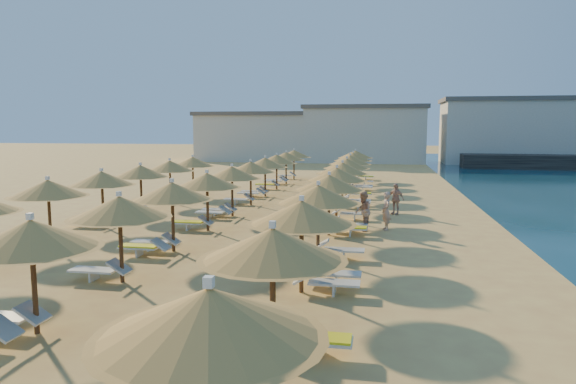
% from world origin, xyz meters
% --- Properties ---
extents(ground, '(220.00, 220.00, 0.00)m').
position_xyz_m(ground, '(0.00, 0.00, 0.00)').
color(ground, '#E4BD64').
rests_on(ground, ground).
extents(hotel_blocks, '(47.43, 8.73, 8.10)m').
position_xyz_m(hotel_blocks, '(4.53, 46.97, 3.70)').
color(hotel_blocks, beige).
rests_on(hotel_blocks, ground).
extents(parasol_row_east, '(2.99, 41.09, 2.68)m').
position_xyz_m(parasol_row_east, '(2.39, 4.02, 2.17)').
color(parasol_row_east, brown).
rests_on(parasol_row_east, ground).
extents(parasol_row_west, '(2.99, 41.09, 2.68)m').
position_xyz_m(parasol_row_west, '(-2.90, 4.02, 2.17)').
color(parasol_row_west, brown).
rests_on(parasol_row_west, ground).
extents(parasol_row_inland, '(2.99, 22.04, 2.68)m').
position_xyz_m(parasol_row_inland, '(-7.85, 2.11, 2.17)').
color(parasol_row_inland, brown).
rests_on(parasol_row_inland, ground).
extents(loungers, '(13.43, 39.57, 0.66)m').
position_xyz_m(loungers, '(-1.50, 3.69, 0.34)').
color(loungers, white).
rests_on(loungers, ground).
extents(beachgoer_c, '(1.02, 0.84, 1.63)m').
position_xyz_m(beachgoer_c, '(5.28, 5.98, 0.82)').
color(beachgoer_c, tan).
rests_on(beachgoer_c, ground).
extents(beachgoer_a, '(0.57, 0.71, 1.69)m').
position_xyz_m(beachgoer_a, '(4.76, 1.77, 0.85)').
color(beachgoer_a, tan).
rests_on(beachgoer_a, ground).
extents(beachgoer_b, '(0.78, 0.93, 1.73)m').
position_xyz_m(beachgoer_b, '(3.77, 1.36, 0.87)').
color(beachgoer_b, tan).
rests_on(beachgoer_b, ground).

